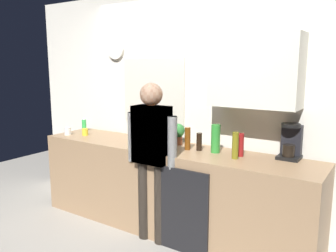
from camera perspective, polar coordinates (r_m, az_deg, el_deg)
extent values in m
plane|color=#9E998E|center=(3.75, -2.57, -18.12)|extent=(8.00, 8.00, 0.00)
cube|color=#937251|center=(3.79, 0.09, -10.24)|extent=(3.12, 0.64, 0.91)
cube|color=black|center=(3.36, 2.25, -13.81)|extent=(0.56, 0.02, 0.82)
cube|color=silver|center=(3.95, 3.54, 3.21)|extent=(4.72, 0.10, 2.60)
cube|color=beige|center=(4.13, -2.46, 5.79)|extent=(0.86, 0.02, 0.76)
cube|color=#8CA5C6|center=(4.13, -2.42, 5.80)|extent=(0.80, 0.02, 0.70)
cube|color=silver|center=(3.38, 14.14, 8.77)|extent=(0.84, 0.32, 0.68)
cylinder|color=silver|center=(4.47, -8.61, 12.44)|extent=(0.26, 0.03, 0.26)
cube|color=black|center=(3.40, 19.24, -4.87)|extent=(0.20, 0.20, 0.03)
cube|color=black|center=(3.42, 19.64, -2.14)|extent=(0.18, 0.08, 0.28)
cylinder|color=black|center=(3.36, 19.18, -3.83)|extent=(0.11, 0.11, 0.11)
cylinder|color=black|center=(3.34, 19.54, 0.11)|extent=(0.17, 0.17, 0.03)
cylinder|color=black|center=(3.52, 5.14, -2.58)|extent=(0.06, 0.06, 0.18)
cylinder|color=brown|center=(3.54, 3.22, -2.08)|extent=(0.06, 0.06, 0.23)
cylinder|color=maroon|center=(3.35, 11.80, -3.05)|extent=(0.06, 0.06, 0.22)
cylinder|color=#2D8C33|center=(3.45, 7.81, -2.06)|extent=(0.09, 0.09, 0.28)
cylinder|color=olive|center=(3.25, 10.97, -3.16)|extent=(0.06, 0.06, 0.25)
cylinder|color=#195923|center=(3.55, -4.28, -1.47)|extent=(0.07, 0.07, 0.30)
cylinder|color=white|center=(4.46, -16.13, -0.80)|extent=(0.08, 0.08, 0.10)
cylinder|color=yellow|center=(4.37, -13.45, -0.95)|extent=(0.07, 0.07, 0.08)
cylinder|color=#3351B2|center=(3.63, 0.29, -2.81)|extent=(0.08, 0.08, 0.10)
cylinder|color=#9E5638|center=(3.77, 1.61, -2.38)|extent=(0.10, 0.10, 0.09)
sphere|color=#2D7233|center=(3.75, 1.61, -0.74)|extent=(0.15, 0.15, 0.15)
cylinder|color=green|center=(4.65, -13.59, 0.10)|extent=(0.06, 0.06, 0.15)
cone|color=white|center=(4.63, -13.64, 1.20)|extent=(0.02, 0.02, 0.03)
cylinder|color=black|center=(3.63, -3.92, -11.97)|extent=(0.12, 0.12, 0.82)
cylinder|color=black|center=(3.52, -1.27, -12.67)|extent=(0.12, 0.12, 0.82)
cube|color=#262633|center=(3.37, -2.71, -1.42)|extent=(0.36, 0.20, 0.56)
sphere|color=beige|center=(3.32, -2.77, 5.19)|extent=(0.22, 0.22, 0.22)
cylinder|color=#262633|center=(3.53, -5.86, -1.78)|extent=(0.09, 0.09, 0.50)
cylinder|color=#262633|center=(3.25, 0.72, -2.76)|extent=(0.09, 0.09, 0.50)
cylinder|color=brown|center=(3.63, -3.92, -11.97)|extent=(0.12, 0.12, 0.82)
cylinder|color=brown|center=(3.52, -1.27, -12.67)|extent=(0.12, 0.12, 0.82)
cube|color=white|center=(3.37, -2.71, -1.42)|extent=(0.36, 0.20, 0.56)
sphere|color=#D8AD8C|center=(3.32, -2.77, 5.19)|extent=(0.22, 0.22, 0.22)
cylinder|color=white|center=(3.53, -5.86, -1.78)|extent=(0.09, 0.09, 0.50)
cylinder|color=white|center=(3.25, 0.72, -2.76)|extent=(0.09, 0.09, 0.50)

